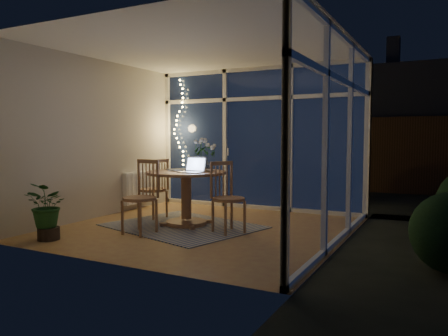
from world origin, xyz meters
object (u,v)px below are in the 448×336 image
(chair_right, at_px, (229,197))
(chair_front, at_px, (139,197))
(dining_table, at_px, (186,198))
(potted_plant, at_px, (48,211))
(laptop, at_px, (191,164))
(chair_left, at_px, (153,188))
(flower_vase, at_px, (206,164))

(chair_right, bearing_deg, chair_front, 148.62)
(dining_table, height_order, chair_front, chair_front)
(chair_right, height_order, potted_plant, chair_right)
(chair_right, height_order, laptop, laptop)
(chair_left, bearing_deg, potted_plant, -1.53)
(dining_table, height_order, flower_vase, flower_vase)
(chair_left, xyz_separation_m, laptop, (0.99, -0.42, 0.45))
(chair_left, distance_m, laptop, 1.17)
(dining_table, distance_m, chair_left, 0.83)
(chair_right, bearing_deg, laptop, 118.30)
(chair_left, bearing_deg, flower_vase, 97.98)
(dining_table, height_order, chair_right, chair_right)
(chair_front, relative_size, laptop, 3.02)
(chair_right, distance_m, flower_vase, 0.85)
(chair_right, relative_size, potted_plant, 1.32)
(chair_left, bearing_deg, laptop, 74.81)
(dining_table, bearing_deg, flower_vase, 49.46)
(dining_table, height_order, laptop, laptop)
(flower_vase, distance_m, potted_plant, 2.33)
(laptop, xyz_separation_m, potted_plant, (-1.29, -1.43, -0.56))
(chair_left, relative_size, flower_vase, 4.70)
(flower_vase, bearing_deg, laptop, -91.76)
(dining_table, bearing_deg, potted_plant, -124.22)
(laptop, distance_m, flower_vase, 0.42)
(flower_vase, bearing_deg, potted_plant, -125.12)
(laptop, bearing_deg, chair_front, -122.58)
(dining_table, distance_m, laptop, 0.60)
(chair_left, xyz_separation_m, chair_right, (1.60, -0.43, 0.01))
(potted_plant, bearing_deg, chair_right, 36.73)
(flower_vase, height_order, potted_plant, flower_vase)
(dining_table, xyz_separation_m, potted_plant, (-1.09, -1.61, -0.03))
(chair_left, bearing_deg, chair_front, 35.16)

